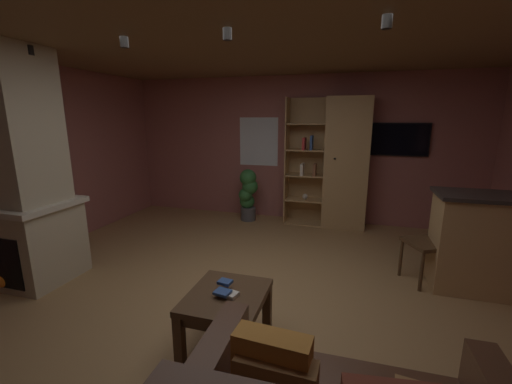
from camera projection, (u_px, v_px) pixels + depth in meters
The scene contains 17 objects.
floor at pixel (245, 303), 3.27m from camera, with size 6.09×5.89×0.02m, color #A37A4C.
wall_back at pixel (297, 149), 5.77m from camera, with size 6.21×0.06×2.52m, color #9E5B56.
ceiling at pixel (243, 29), 2.70m from camera, with size 6.09×5.89×0.02m, color brown.
window_pane_back at pixel (259, 142), 5.90m from camera, with size 0.71×0.01×0.86m, color white.
stone_fireplace at pixel (20, 181), 3.52m from camera, with size 0.97×0.84×2.52m.
bookshelf_cabinet at pixel (341, 164), 5.35m from camera, with size 1.35×0.41×2.14m.
coffee_table at pixel (226, 304), 2.56m from camera, with size 0.59×0.68×0.47m.
table_book_0 at pixel (230, 294), 2.50m from camera, with size 0.11×0.10×0.03m, color beige.
table_book_1 at pixel (223, 292), 2.49m from camera, with size 0.12×0.10×0.02m, color #2D4C8C.
table_book_2 at pixel (225, 282), 2.60m from camera, with size 0.11×0.09×0.02m, color #2D4C8C.
dining_chair at pixel (435, 237), 3.58m from camera, with size 0.56×0.56×0.92m.
potted_floor_plant at pixel (248, 193), 5.78m from camera, with size 0.34×0.35×0.93m.
wall_mounted_tv at pixel (398, 139), 5.22m from camera, with size 0.94×0.06×0.53m.
track_light_spot_0 at pixel (30, 50), 3.15m from camera, with size 0.07×0.07×0.09m, color black.
track_light_spot_1 at pixel (124, 42), 2.81m from camera, with size 0.07×0.07×0.09m, color black.
track_light_spot_2 at pixel (227, 34), 2.54m from camera, with size 0.07×0.07×0.09m, color black.
track_light_spot_3 at pixel (387, 22), 2.21m from camera, with size 0.07×0.07×0.09m, color black.
Camera 1 is at (0.93, -2.79, 1.81)m, focal length 22.82 mm.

